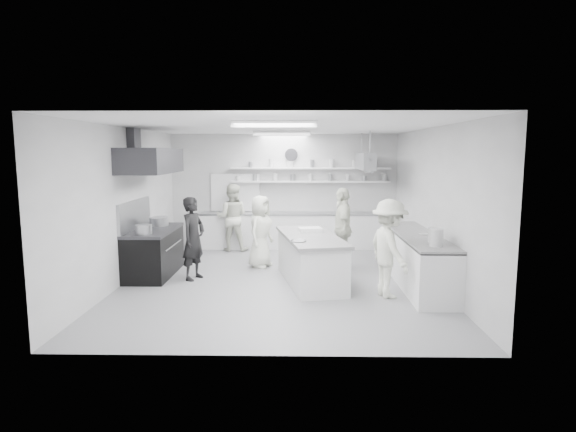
{
  "coord_description": "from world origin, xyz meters",
  "views": [
    {
      "loc": [
        0.34,
        -9.08,
        2.52
      ],
      "look_at": [
        0.16,
        0.6,
        1.21
      ],
      "focal_mm": 29.38,
      "sensor_mm": 36.0,
      "label": 1
    }
  ],
  "objects_px": {
    "cook_back": "(232,218)",
    "right_counter": "(417,260)",
    "back_counter": "(295,231)",
    "cook_stove": "(193,238)",
    "prep_island": "(310,260)",
    "stove": "(154,253)"
  },
  "relations": [
    {
      "from": "stove",
      "to": "prep_island",
      "type": "distance_m",
      "value": 3.25
    },
    {
      "from": "cook_stove",
      "to": "cook_back",
      "type": "relative_size",
      "value": 0.96
    },
    {
      "from": "cook_back",
      "to": "stove",
      "type": "bearing_deg",
      "value": 65.43
    },
    {
      "from": "back_counter",
      "to": "cook_stove",
      "type": "height_order",
      "value": "cook_stove"
    },
    {
      "from": "cook_stove",
      "to": "right_counter",
      "type": "bearing_deg",
      "value": -70.51
    },
    {
      "from": "prep_island",
      "to": "cook_stove",
      "type": "xyz_separation_m",
      "value": [
        -2.32,
        0.17,
        0.38
      ]
    },
    {
      "from": "cook_stove",
      "to": "cook_back",
      "type": "xyz_separation_m",
      "value": [
        0.39,
        2.78,
        0.03
      ]
    },
    {
      "from": "stove",
      "to": "prep_island",
      "type": "relative_size",
      "value": 0.75
    },
    {
      "from": "back_counter",
      "to": "cook_stove",
      "type": "xyz_separation_m",
      "value": [
        -2.0,
        -3.13,
        0.36
      ]
    },
    {
      "from": "right_counter",
      "to": "prep_island",
      "type": "distance_m",
      "value": 2.04
    },
    {
      "from": "stove",
      "to": "right_counter",
      "type": "relative_size",
      "value": 0.55
    },
    {
      "from": "back_counter",
      "to": "cook_back",
      "type": "height_order",
      "value": "cook_back"
    },
    {
      "from": "cook_stove",
      "to": "cook_back",
      "type": "distance_m",
      "value": 2.8
    },
    {
      "from": "stove",
      "to": "cook_stove",
      "type": "xyz_separation_m",
      "value": [
        0.9,
        -0.33,
        0.37
      ]
    },
    {
      "from": "back_counter",
      "to": "right_counter",
      "type": "bearing_deg",
      "value": -55.35
    },
    {
      "from": "cook_back",
      "to": "cook_stove",
      "type": "bearing_deg",
      "value": 85.21
    },
    {
      "from": "stove",
      "to": "cook_back",
      "type": "xyz_separation_m",
      "value": [
        1.29,
        2.44,
        0.41
      ]
    },
    {
      "from": "back_counter",
      "to": "prep_island",
      "type": "height_order",
      "value": "back_counter"
    },
    {
      "from": "stove",
      "to": "cook_back",
      "type": "distance_m",
      "value": 2.79
    },
    {
      "from": "right_counter",
      "to": "prep_island",
      "type": "relative_size",
      "value": 1.38
    },
    {
      "from": "cook_back",
      "to": "right_counter",
      "type": "bearing_deg",
      "value": 145.67
    },
    {
      "from": "stove",
      "to": "cook_stove",
      "type": "distance_m",
      "value": 1.03
    }
  ]
}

